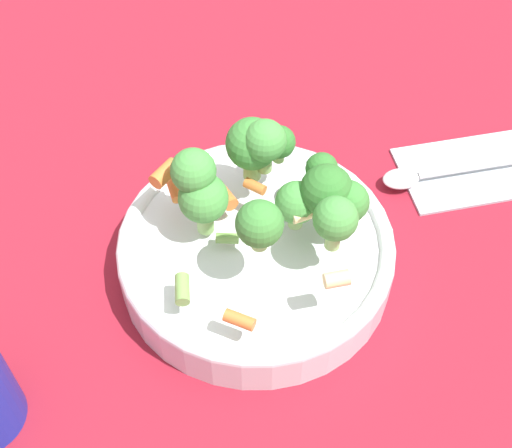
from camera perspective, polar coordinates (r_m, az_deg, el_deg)
The scene contains 5 objects.
ground_plane at distance 0.64m, azimuth 0.00°, elevation -3.53°, with size 3.00×3.00×0.00m, color maroon.
bowl at distance 0.62m, azimuth 0.00°, elevation -2.25°, with size 0.24×0.24×0.04m.
pasta_salad at distance 0.57m, azimuth 1.30°, elevation 3.16°, with size 0.19×0.18×0.09m.
napkin at distance 0.74m, azimuth 16.73°, elevation 4.17°, with size 0.14×0.16×0.01m.
spoon at distance 0.71m, azimuth 13.75°, elevation 3.90°, with size 0.09×0.14×0.01m.
Camera 1 is at (-0.28, 0.23, 0.52)m, focal length 50.00 mm.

